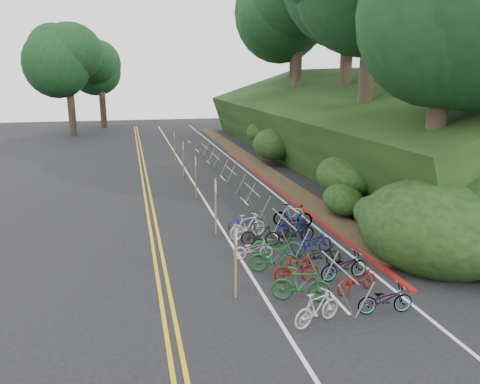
# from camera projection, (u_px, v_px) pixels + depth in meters

# --- Properties ---
(ground) EXTENTS (120.00, 120.00, 0.00)m
(ground) POSITION_uv_depth(u_px,v_px,m) (225.00, 284.00, 15.43)
(ground) COLOR black
(ground) RESTS_ON ground
(road_markings) EXTENTS (7.47, 80.00, 0.01)m
(road_markings) POSITION_uv_depth(u_px,v_px,m) (199.00, 204.00, 25.10)
(road_markings) COLOR gold
(road_markings) RESTS_ON ground
(red_curb) EXTENTS (0.25, 28.00, 0.10)m
(red_curb) POSITION_uv_depth(u_px,v_px,m) (278.00, 189.00, 28.02)
(red_curb) COLOR maroon
(red_curb) RESTS_ON ground
(embankment) EXTENTS (14.30, 48.14, 9.11)m
(embankment) POSITION_uv_depth(u_px,v_px,m) (342.00, 131.00, 35.66)
(embankment) COLOR black
(embankment) RESTS_ON ground
(bike_rack_front) EXTENTS (1.12, 2.58, 1.13)m
(bike_rack_front) POSITION_uv_depth(u_px,v_px,m) (338.00, 276.00, 14.19)
(bike_rack_front) COLOR gray
(bike_rack_front) RESTS_ON ground
(bike_racks_rest) EXTENTS (1.14, 23.00, 1.17)m
(bike_racks_rest) POSITION_uv_depth(u_px,v_px,m) (231.00, 175.00, 28.16)
(bike_racks_rest) COLOR gray
(bike_racks_rest) RESTS_ON ground
(signpost_near) EXTENTS (0.08, 0.40, 2.40)m
(signpost_near) POSITION_uv_depth(u_px,v_px,m) (236.00, 256.00, 14.18)
(signpost_near) COLOR brown
(signpost_near) RESTS_ON ground
(signposts_rest) EXTENTS (0.08, 18.40, 2.50)m
(signposts_rest) POSITION_uv_depth(u_px,v_px,m) (189.00, 164.00, 28.43)
(signposts_rest) COLOR brown
(signposts_rest) RESTS_ON ground
(bike_front) EXTENTS (0.68, 1.54, 0.79)m
(bike_front) POSITION_uv_depth(u_px,v_px,m) (253.00, 249.00, 17.49)
(bike_front) COLOR #9E9EA3
(bike_front) RESTS_ON ground
(bike_valet) EXTENTS (3.45, 10.07, 1.10)m
(bike_valet) POSITION_uv_depth(u_px,v_px,m) (297.00, 249.00, 17.20)
(bike_valet) COLOR beige
(bike_valet) RESTS_ON ground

